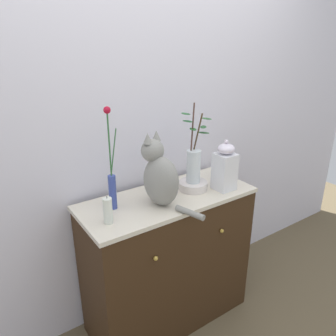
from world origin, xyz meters
TOP-DOWN VIEW (x-y plane):
  - ground_plane at (0.00, 0.00)m, footprint 6.00×6.00m
  - wall_back at (0.00, 0.29)m, footprint 4.40×0.08m
  - sideboard at (0.00, -0.00)m, footprint 1.05×0.45m
  - cat_sitting at (-0.09, -0.05)m, footprint 0.21×0.40m
  - vase_slim_green at (-0.32, 0.05)m, footprint 0.07×0.04m
  - bowl_porcelain at (0.19, -0.00)m, footprint 0.18×0.18m
  - vase_glass_clear at (0.19, -0.00)m, footprint 0.18×0.13m
  - jar_lidded_porcelain at (0.34, -0.10)m, footprint 0.12×0.12m
  - candle_pillar at (-0.41, -0.07)m, footprint 0.05×0.05m

SIDE VIEW (x-z plane):
  - ground_plane at x=0.00m, z-range 0.00..0.00m
  - sideboard at x=0.00m, z-range 0.00..0.90m
  - bowl_porcelain at x=0.19m, z-range 0.90..0.95m
  - candle_pillar at x=-0.41m, z-range 0.89..1.04m
  - jar_lidded_porcelain at x=0.34m, z-range 0.88..1.20m
  - vase_slim_green at x=-0.32m, z-range 0.79..1.34m
  - vase_glass_clear at x=0.19m, z-range 0.83..1.31m
  - cat_sitting at x=-0.09m, z-range 0.87..1.27m
  - wall_back at x=0.00m, z-range 0.00..2.60m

